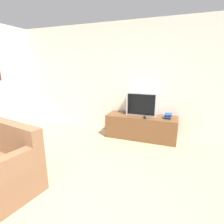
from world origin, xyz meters
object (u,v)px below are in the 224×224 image
book_stack (168,116)px  tv_stand (141,127)px  television (142,103)px  remote_on_stand (145,118)px

book_stack → tv_stand: bearing=-179.8°
tv_stand → book_stack: bearing=0.2°
television → tv_stand: bearing=-81.9°
book_stack → remote_on_stand: book_stack is taller
television → remote_on_stand: bearing=-66.3°
remote_on_stand → television: bearing=113.7°
tv_stand → remote_on_stand: remote_on_stand is taller
television → book_stack: 0.63m
tv_stand → remote_on_stand: size_ratio=9.12×
television → remote_on_stand: television is taller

